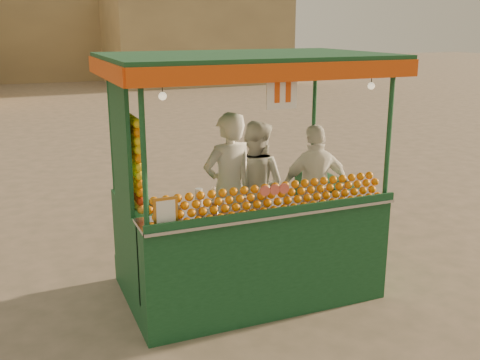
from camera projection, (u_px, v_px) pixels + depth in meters
name	position (u px, v px, depth m)	size (l,w,h in m)	color
ground	(265.00, 291.00, 6.62)	(90.00, 90.00, 0.00)	brown
building_right	(194.00, 34.00, 29.88)	(9.00, 6.00, 5.00)	tan
building_center	(8.00, 15.00, 31.62)	(14.00, 7.00, 7.00)	tan
juice_cart	(244.00, 222.00, 6.30)	(3.01, 1.95, 2.73)	#103E1C
vendor_left	(229.00, 188.00, 6.49)	(0.71, 0.53, 1.77)	silver
vendor_middle	(255.00, 185.00, 6.93)	(0.95, 0.99, 1.60)	silver
vendor_right	(315.00, 188.00, 6.84)	(0.96, 0.49, 1.57)	white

